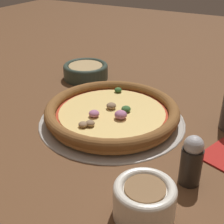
% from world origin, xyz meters
% --- Properties ---
extents(ground_plane, '(3.00, 3.00, 0.00)m').
position_xyz_m(ground_plane, '(0.00, 0.00, 0.00)').
color(ground_plane, brown).
extents(pizza_tray, '(0.37, 0.37, 0.01)m').
position_xyz_m(pizza_tray, '(0.00, 0.00, 0.00)').
color(pizza_tray, '#B7B2A8').
rests_on(pizza_tray, ground_plane).
extents(pizza, '(0.34, 0.34, 0.04)m').
position_xyz_m(pizza, '(0.00, -0.00, 0.03)').
color(pizza, '#BC7F42').
rests_on(pizza, pizza_tray).
extents(bowl_near, '(0.15, 0.15, 0.05)m').
position_xyz_m(bowl_near, '(-0.22, 0.21, 0.03)').
color(bowl_near, '#334238').
rests_on(bowl_near, ground_plane).
extents(bowl_far, '(0.10, 0.10, 0.06)m').
position_xyz_m(bowl_far, '(0.20, -0.25, 0.03)').
color(bowl_far, silver).
rests_on(bowl_far, ground_plane).
extents(pepper_shaker, '(0.04, 0.04, 0.10)m').
position_xyz_m(pepper_shaker, '(0.24, -0.13, 0.05)').
color(pepper_shaker, black).
rests_on(pepper_shaker, ground_plane).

